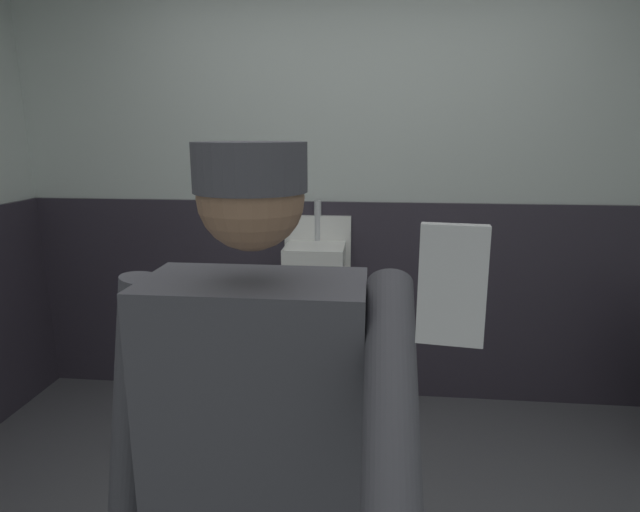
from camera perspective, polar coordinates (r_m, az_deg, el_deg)
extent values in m
cube|color=silver|center=(3.15, 4.22, 7.07)|extent=(4.68, 0.12, 2.56)
cube|color=#2D2833|center=(3.22, 3.98, -4.97)|extent=(4.08, 0.03, 1.23)
cube|color=white|center=(3.16, -0.23, -1.31)|extent=(0.40, 0.05, 0.65)
cube|color=white|center=(3.01, -0.57, -3.05)|extent=(0.34, 0.30, 0.45)
cylinder|color=#B7BABF|center=(3.09, -0.26, 3.94)|extent=(0.04, 0.04, 0.24)
cylinder|color=#B7BABF|center=(3.31, -0.30, -10.76)|extent=(0.05, 0.05, 0.55)
cube|color=#3F3F47|center=(1.14, -6.93, -16.12)|extent=(0.45, 0.24, 0.56)
cylinder|color=#3F3F47|center=(1.23, -19.73, -14.56)|extent=(0.17, 0.09, 0.56)
cylinder|color=#3F3F47|center=(0.87, 7.83, -17.36)|extent=(0.09, 0.50, 0.39)
sphere|color=#8C664C|center=(1.00, -7.63, 6.45)|extent=(0.21, 0.21, 0.21)
cylinder|color=#3F3F47|center=(1.00, -7.73, 9.70)|extent=(0.22, 0.22, 0.09)
cube|color=silver|center=(0.48, 14.35, -3.07)|extent=(0.06, 0.03, 0.11)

